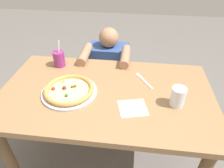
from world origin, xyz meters
The scene contains 8 objects.
ground_plane centered at (0.00, 0.00, 0.00)m, with size 8.00×8.00×0.00m, color #66605B.
dining_table centered at (0.00, 0.00, 0.64)m, with size 1.37×0.80×0.75m.
pizza_near centered at (-0.23, -0.04, 0.77)m, with size 0.35×0.35×0.04m.
drink_cup_colored centered at (-0.40, 0.27, 0.81)m, with size 0.09×0.09×0.21m.
water_cup_clear centered at (0.43, -0.07, 0.81)m, with size 0.08×0.08×0.12m.
paper_napkin centered at (0.18, -0.14, 0.75)m, with size 0.16×0.14×0.00m, color white.
fork centered at (0.24, 0.15, 0.75)m, with size 0.12×0.18×0.00m.
diner_seated centered at (-0.07, 0.64, 0.42)m, with size 0.40×0.51×0.92m.
Camera 1 is at (0.17, -1.01, 1.57)m, focal length 32.50 mm.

